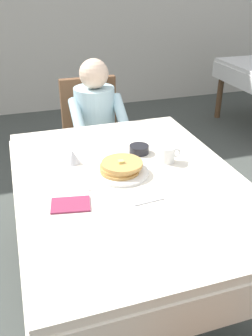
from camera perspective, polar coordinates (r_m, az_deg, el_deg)
ground_plane at (r=2.27m, az=0.50°, el=-18.01°), size 14.00×14.00×0.00m
dining_table_main at (r=1.85m, az=0.59°, el=-3.95°), size 1.12×1.52×0.74m
chair_diner at (r=2.94m, az=-5.30°, el=5.90°), size 0.44×0.45×0.93m
diner_person at (r=2.74m, az=-4.69°, el=7.41°), size 0.40×0.43×1.12m
plate_breakfast at (r=1.84m, az=-0.79°, el=-0.70°), size 0.28×0.28×0.02m
breakfast_stack at (r=1.83m, az=-0.85°, el=0.24°), size 0.22×0.21×0.06m
cup_coffee at (r=1.96m, az=6.61°, el=2.09°), size 0.11×0.08×0.08m
bowl_butter at (r=2.05m, az=2.07°, el=2.96°), size 0.11×0.11×0.04m
syrup_pitcher at (r=1.95m, az=-8.39°, el=1.78°), size 0.08×0.08×0.07m
fork_left_of_plate at (r=1.79m, az=-6.44°, el=-2.04°), size 0.02×0.18×0.00m
knife_right_of_plate at (r=1.88m, az=4.93°, el=-0.28°), size 0.03×0.20×0.00m
spoon_near_edge at (r=1.62m, az=3.59°, el=-5.29°), size 0.15×0.03×0.00m
napkin_folded at (r=1.62m, az=-8.69°, el=-5.71°), size 0.19×0.15×0.01m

